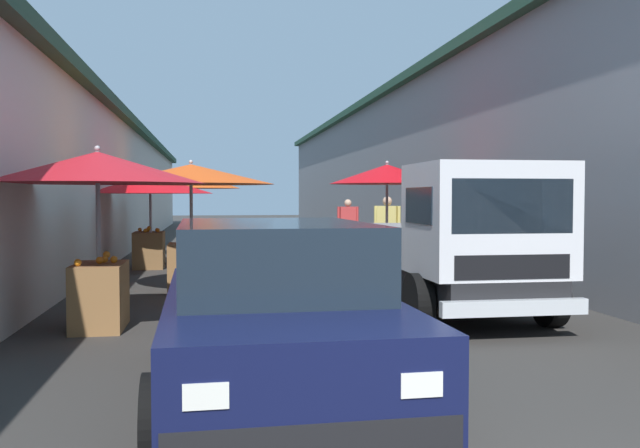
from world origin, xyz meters
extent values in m
plane|color=#33302D|center=(13.50, 0.00, 0.00)|extent=(90.00, 90.00, 0.00)
cube|color=gray|center=(15.75, -7.44, 2.44)|extent=(49.50, 7.00, 4.88)
cube|color=#284C38|center=(15.75, -7.44, 5.00)|extent=(49.80, 7.50, 0.24)
cylinder|color=#9E9EA3|center=(9.90, 1.90, 1.11)|extent=(0.06, 0.06, 2.22)
cone|color=#D84C14|center=(9.90, 1.90, 2.05)|extent=(2.89, 2.89, 0.34)
sphere|color=#9E9EA3|center=(9.90, 1.90, 2.26)|extent=(0.07, 0.07, 0.07)
cube|color=olive|center=(9.95, 1.93, 0.42)|extent=(0.77, 0.75, 0.85)
sphere|color=orange|center=(10.17, 1.82, 0.89)|extent=(0.09, 0.09, 0.09)
sphere|color=orange|center=(10.09, 1.87, 0.95)|extent=(0.09, 0.09, 0.09)
sphere|color=orange|center=(9.90, 2.05, 0.89)|extent=(0.09, 0.09, 0.09)
cylinder|color=#9E9EA3|center=(11.50, -2.02, 1.16)|extent=(0.06, 0.06, 2.33)
cone|color=red|center=(11.50, -2.02, 2.13)|extent=(2.39, 2.39, 0.40)
sphere|color=#9E9EA3|center=(11.50, -2.02, 2.37)|extent=(0.07, 0.07, 0.07)
cube|color=olive|center=(11.31, -2.26, 0.41)|extent=(0.95, 0.79, 0.83)
sphere|color=orange|center=(11.42, -2.11, 0.87)|extent=(0.09, 0.09, 0.09)
sphere|color=orange|center=(11.49, -2.20, 0.87)|extent=(0.09, 0.09, 0.09)
sphere|color=orange|center=(11.56, -2.19, 0.87)|extent=(0.09, 0.09, 0.09)
sphere|color=orange|center=(11.56, -2.50, 0.87)|extent=(0.09, 0.09, 0.09)
sphere|color=orange|center=(11.53, -2.33, 0.87)|extent=(0.09, 0.09, 0.09)
sphere|color=orange|center=(11.52, -2.51, 0.93)|extent=(0.09, 0.09, 0.09)
cylinder|color=#9E9EA3|center=(17.01, 2.12, 1.18)|extent=(0.06, 0.06, 2.35)
cone|color=#D84C14|center=(17.01, 2.12, 2.12)|extent=(2.73, 2.73, 0.46)
sphere|color=#9E9EA3|center=(17.01, 2.12, 2.39)|extent=(0.07, 0.07, 0.07)
cube|color=olive|center=(16.97, 2.09, 0.41)|extent=(0.91, 0.65, 0.82)
sphere|color=orange|center=(17.12, 2.05, 0.86)|extent=(0.09, 0.09, 0.09)
sphere|color=orange|center=(16.81, 2.10, 0.86)|extent=(0.09, 0.09, 0.09)
sphere|color=orange|center=(17.01, 2.21, 0.86)|extent=(0.09, 0.09, 0.09)
sphere|color=orange|center=(17.04, 2.16, 0.86)|extent=(0.09, 0.09, 0.09)
cylinder|color=#9E9EA3|center=(13.82, 2.93, 1.08)|extent=(0.06, 0.06, 2.16)
cone|color=red|center=(13.82, 2.93, 1.95)|extent=(2.85, 2.85, 0.42)
sphere|color=#9E9EA3|center=(13.82, 2.93, 2.20)|extent=(0.07, 0.07, 0.07)
cube|color=brown|center=(14.03, 2.99, 0.42)|extent=(0.85, 0.68, 0.85)
sphere|color=orange|center=(13.79, 3.05, 0.89)|extent=(0.09, 0.09, 0.09)
sphere|color=orange|center=(14.15, 3.03, 0.89)|extent=(0.09, 0.09, 0.09)
sphere|color=orange|center=(13.86, 2.77, 0.89)|extent=(0.09, 0.09, 0.09)
sphere|color=orange|center=(14.01, 2.80, 0.89)|extent=(0.09, 0.09, 0.09)
sphere|color=orange|center=(13.80, 2.97, 0.94)|extent=(0.09, 0.09, 0.09)
sphere|color=orange|center=(14.24, 3.21, 0.89)|extent=(0.09, 0.09, 0.09)
cylinder|color=#9E9EA3|center=(6.78, 2.95, 1.11)|extent=(0.06, 0.06, 2.22)
cone|color=red|center=(6.78, 2.95, 2.03)|extent=(2.65, 2.65, 0.39)
sphere|color=#9E9EA3|center=(6.78, 2.95, 2.26)|extent=(0.07, 0.07, 0.07)
cube|color=olive|center=(6.78, 2.94, 0.41)|extent=(0.99, 0.61, 0.83)
sphere|color=orange|center=(6.71, 2.93, 0.87)|extent=(0.09, 0.09, 0.09)
sphere|color=orange|center=(6.77, 2.94, 0.87)|extent=(0.09, 0.09, 0.09)
sphere|color=orange|center=(6.85, 2.89, 0.87)|extent=(0.09, 0.09, 0.09)
sphere|color=orange|center=(6.81, 2.77, 0.87)|extent=(0.09, 0.09, 0.09)
sphere|color=orange|center=(6.91, 2.87, 0.93)|extent=(0.09, 0.09, 0.09)
sphere|color=orange|center=(6.46, 3.14, 0.87)|extent=(0.09, 0.09, 0.09)
cube|color=#0F1438|center=(3.52, 1.04, 0.57)|extent=(3.94, 1.80, 0.64)
cube|color=#19232D|center=(3.67, 1.05, 1.17)|extent=(2.37, 1.56, 0.56)
cube|color=black|center=(1.61, 1.00, 0.35)|extent=(0.14, 1.65, 0.20)
cube|color=silver|center=(1.60, 0.42, 0.63)|extent=(0.07, 0.24, 0.14)
cube|color=silver|center=(1.58, 1.59, 0.63)|extent=(0.07, 0.24, 0.14)
cylinder|color=black|center=(2.21, 0.15, 0.30)|extent=(0.60, 0.21, 0.60)
cylinder|color=black|center=(2.17, 1.87, 0.30)|extent=(0.60, 0.21, 0.60)
cylinder|color=black|center=(4.86, 0.21, 0.30)|extent=(0.60, 0.21, 0.60)
cylinder|color=black|center=(4.83, 1.93, 0.30)|extent=(0.60, 0.21, 0.60)
cube|color=black|center=(7.66, -1.85, 0.50)|extent=(4.80, 1.47, 0.36)
cube|color=silver|center=(6.03, -1.84, 1.38)|extent=(1.54, 1.75, 1.40)
cube|color=#19232D|center=(5.29, -1.84, 1.55)|extent=(0.06, 1.47, 0.63)
cube|color=#19232D|center=(6.03, -1.84, 1.55)|extent=(1.05, 1.77, 0.45)
cube|color=black|center=(5.28, -1.84, 0.86)|extent=(0.06, 1.40, 0.28)
cube|color=silver|center=(5.20, -1.84, 0.40)|extent=(0.12, 1.75, 0.18)
cube|color=gray|center=(8.48, -2.67, 0.93)|extent=(3.16, 0.06, 0.50)
cube|color=gray|center=(8.48, -1.02, 0.93)|extent=(3.16, 0.06, 0.50)
cube|color=gray|center=(10.03, -1.85, 0.93)|extent=(0.06, 1.65, 0.50)
cylinder|color=black|center=(6.03, -2.72, 0.36)|extent=(0.72, 0.22, 0.72)
cylinder|color=black|center=(6.03, -0.97, 0.36)|extent=(0.72, 0.22, 0.72)
cylinder|color=black|center=(9.10, -2.72, 0.36)|extent=(0.72, 0.22, 0.72)
cylinder|color=black|center=(9.10, -0.97, 0.36)|extent=(0.72, 0.22, 0.72)
cylinder|color=#665B4C|center=(13.65, -2.68, 0.41)|extent=(0.14, 0.14, 0.82)
cylinder|color=#665B4C|center=(13.73, -2.54, 0.41)|extent=(0.14, 0.14, 0.82)
cube|color=#D8C666|center=(13.69, -2.61, 1.13)|extent=(0.42, 0.52, 0.62)
sphere|color=tan|center=(13.69, -2.61, 1.55)|extent=(0.23, 0.23, 0.23)
cylinder|color=#D8C666|center=(13.54, -2.86, 1.16)|extent=(0.08, 0.08, 0.56)
cylinder|color=#D8C666|center=(13.84, -2.36, 1.16)|extent=(0.08, 0.08, 0.56)
cylinder|color=#665B4C|center=(17.43, -2.49, 0.39)|extent=(0.14, 0.14, 0.78)
cylinder|color=#665B4C|center=(17.44, -2.34, 0.39)|extent=(0.14, 0.14, 0.78)
cube|color=#B73333|center=(17.43, -2.42, 1.08)|extent=(0.24, 0.47, 0.59)
sphere|color=tan|center=(17.43, -2.42, 1.48)|extent=(0.22, 0.22, 0.22)
cylinder|color=#B73333|center=(17.41, -2.69, 1.10)|extent=(0.08, 0.08, 0.53)
cylinder|color=#B73333|center=(17.45, -2.14, 1.10)|extent=(0.08, 0.08, 0.53)
camera|label=1|loc=(-1.93, 1.55, 1.66)|focal=37.68mm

